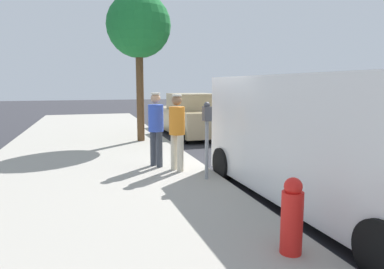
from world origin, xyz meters
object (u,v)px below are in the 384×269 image
Objects in this scene: fire_hydrant at (292,217)px; parking_meter_near at (207,127)px; pedestrian_in_blue at (156,125)px; street_tree at (139,27)px; parked_sedan_behind at (192,117)px; pedestrian_in_orange at (177,128)px; parked_van at (328,137)px.

parking_meter_near is at bearing -91.82° from fire_hydrant.
pedestrian_in_blue is 1.94× the size of fire_hydrant.
parking_meter_near is 0.32× the size of street_tree.
fire_hydrant is (1.79, 9.83, -0.18)m from parked_sedan_behind.
parking_meter_near is 1.77× the size of fire_hydrant.
fire_hydrant is at bearing 88.18° from parking_meter_near.
pedestrian_in_blue reaches higher than pedestrian_in_orange.
street_tree reaches higher than parking_meter_near.
pedestrian_in_blue is (0.74, -1.36, -0.08)m from parking_meter_near.
fire_hydrant is at bearing 98.09° from pedestrian_in_blue.
parking_meter_near is 0.91× the size of pedestrian_in_blue.
parked_van is 1.17× the size of parked_sedan_behind.
parked_sedan_behind reaches higher than fire_hydrant.
parked_sedan_behind is at bearing -100.29° from fire_hydrant.
parking_meter_near reaches higher than parked_sedan_behind.
pedestrian_in_blue is 5.86m from parked_sedan_behind.
street_tree reaches higher than pedestrian_in_orange.
parked_van is at bearing 126.75° from pedestrian_in_blue.
street_tree is (2.23, 1.58, 3.06)m from parked_sedan_behind.
parked_sedan_behind is at bearing -104.16° from parking_meter_near.
pedestrian_in_orange is at bearing -52.75° from parked_van.
pedestrian_in_blue is 0.63m from pedestrian_in_orange.
parked_sedan_behind is (-2.43, -5.32, -0.36)m from pedestrian_in_blue.
pedestrian_in_blue is 0.35× the size of street_tree.
street_tree is at bearing -73.14° from parked_van.
pedestrian_in_blue reaches higher than parking_meter_near.
pedestrian_in_orange is at bearing 124.24° from pedestrian_in_blue.
pedestrian_in_blue is 0.37× the size of parked_sedan_behind.
parked_van is 2.28m from fire_hydrant.
fire_hydrant is (-0.64, 4.51, -0.54)m from pedestrian_in_blue.
parking_meter_near reaches higher than fire_hydrant.
pedestrian_in_orange is 0.31× the size of parked_van.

